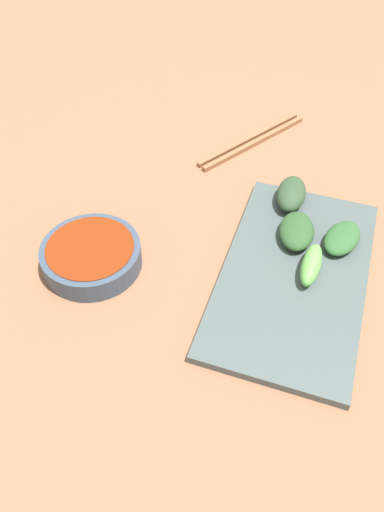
{
  "coord_description": "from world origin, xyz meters",
  "views": [
    {
      "loc": [
        0.13,
        -0.42,
        0.53
      ],
      "look_at": [
        -0.01,
        -0.0,
        0.05
      ],
      "focal_mm": 35.63,
      "sensor_mm": 36.0,
      "label": 1
    }
  ],
  "objects": [
    {
      "name": "sauce_bowl",
      "position": [
        -0.14,
        -0.03,
        0.04
      ],
      "size": [
        0.13,
        0.13,
        0.03
      ],
      "color": "#37465A",
      "rests_on": "tabletop"
    },
    {
      "name": "broccoli_leafy_0",
      "position": [
        0.11,
        0.09,
        0.04
      ],
      "size": [
        0.06,
        0.08,
        0.02
      ],
      "primitive_type": "ellipsoid",
      "rotation": [
        0.0,
        0.0,
        0.14
      ],
      "color": "#2A4D28",
      "rests_on": "serving_plate"
    },
    {
      "name": "chopsticks",
      "position": [
        -0.0,
        0.31,
        0.02
      ],
      "size": [
        0.14,
        0.21,
        0.01
      ],
      "rotation": [
        0.0,
        0.0,
        -0.55
      ],
      "color": "#8B5C3D",
      "rests_on": "tabletop"
    },
    {
      "name": "broccoli_stalk_2",
      "position": [
        0.14,
        0.04,
        0.05
      ],
      "size": [
        0.03,
        0.07,
        0.03
      ],
      "primitive_type": "ellipsoid",
      "rotation": [
        0.0,
        0.0,
        -0.03
      ],
      "color": "#63AE4C",
      "rests_on": "serving_plate"
    },
    {
      "name": "broccoli_leafy_1",
      "position": [
        0.09,
        0.16,
        0.05
      ],
      "size": [
        0.05,
        0.08,
        0.03
      ],
      "primitive_type": "ellipsoid",
      "rotation": [
        0.0,
        0.0,
        0.05
      ],
      "color": "#2E462C",
      "rests_on": "serving_plate"
    },
    {
      "name": "serving_plate",
      "position": [
        0.12,
        0.03,
        0.03
      ],
      "size": [
        0.18,
        0.33,
        0.01
      ],
      "primitive_type": "cube",
      "color": "#445051",
      "rests_on": "tabletop"
    },
    {
      "name": "tabletop",
      "position": [
        0.0,
        0.0,
        0.01
      ],
      "size": [
        2.1,
        2.1,
        0.02
      ],
      "primitive_type": "cube",
      "color": "brown",
      "rests_on": "ground"
    },
    {
      "name": "broccoli_leafy_3",
      "position": [
        0.17,
        0.1,
        0.04
      ],
      "size": [
        0.06,
        0.08,
        0.02
      ],
      "primitive_type": "ellipsoid",
      "rotation": [
        0.0,
        0.0,
        -0.27
      ],
      "color": "#2D5A2D",
      "rests_on": "serving_plate"
    }
  ]
}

